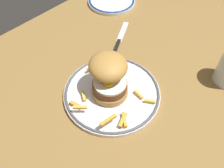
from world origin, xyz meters
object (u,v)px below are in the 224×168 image
at_px(dinner_plate, 112,93).
at_px(knife, 119,40).
at_px(burger, 109,76).
at_px(side_plate, 112,1).

distance_m(dinner_plate, knife, 0.23).
distance_m(burger, side_plate, 0.45).
bearing_deg(dinner_plate, knife, 37.07).
bearing_deg(side_plate, burger, -137.64).
relative_size(dinner_plate, knife, 1.60).
bearing_deg(knife, side_plate, 49.49).
xyz_separation_m(dinner_plate, knife, (0.18, 0.14, -0.01)).
distance_m(dinner_plate, burger, 0.06).
height_order(burger, side_plate, burger).
xyz_separation_m(burger, side_plate, (0.33, 0.30, -0.06)).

